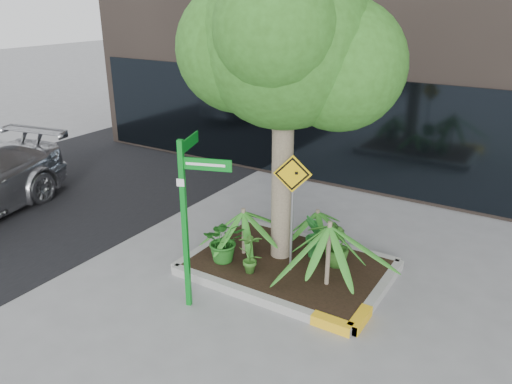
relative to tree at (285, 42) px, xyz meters
The scene contains 13 objects.
ground 3.79m from the tree, 83.96° to the right, with size 80.00×80.00×0.00m, color gray.
asphalt_road 7.47m from the tree, behind, with size 7.00×80.00×0.01m, color black.
planter 3.67m from the tree, 39.02° to the right, with size 3.35×2.36×0.15m.
tree is the anchor object (origin of this frame).
palm_front 2.86m from the tree, 23.57° to the right, with size 1.21×1.21×1.35m.
palm_left 2.88m from the tree, 151.94° to the right, with size 0.96×0.96×1.07m.
palm_back 3.08m from the tree, 63.06° to the left, with size 0.76×0.76×0.84m.
shrub_a 3.37m from the tree, 135.22° to the right, with size 0.70×0.70×0.77m, color #20631C.
shrub_b 3.38m from the tree, ahead, with size 0.42×0.42×0.75m, color #2A5C1B.
shrub_c 3.34m from the tree, 98.56° to the right, with size 0.39×0.39×0.74m, color #326A20.
shrub_d 3.25m from the tree, 19.65° to the left, with size 0.45×0.45×0.82m, color #1E6A25.
street_sign_post 2.87m from the tree, 105.71° to the right, with size 0.93×0.74×2.60m.
cattle_sign 2.32m from the tree, 43.85° to the right, with size 0.57×0.26×1.98m.
Camera 1 is at (3.69, -6.36, 4.40)m, focal length 35.00 mm.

